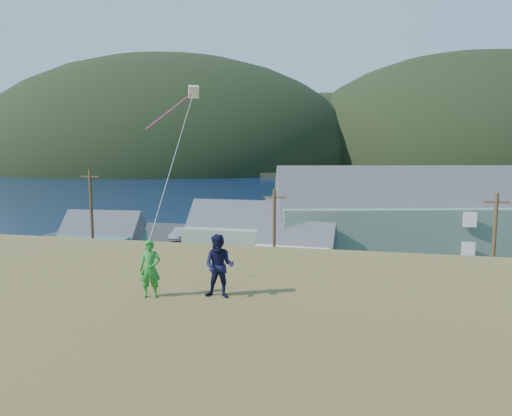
# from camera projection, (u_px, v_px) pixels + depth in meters

# --- Properties ---
(ground) EXTENTS (900.00, 900.00, 0.00)m
(ground) POSITION_uv_depth(u_px,v_px,m) (283.00, 311.00, 32.11)
(ground) COLOR #0A1638
(ground) RESTS_ON ground
(grass_strip) EXTENTS (110.00, 8.00, 0.10)m
(grass_strip) POSITION_uv_depth(u_px,v_px,m) (278.00, 320.00, 30.17)
(grass_strip) COLOR #4C3D19
(grass_strip) RESTS_ON ground
(waterfront_lot) EXTENTS (72.00, 36.00, 0.12)m
(waterfront_lot) POSITION_uv_depth(u_px,v_px,m) (309.00, 257.00, 48.57)
(waterfront_lot) COLOR #28282B
(waterfront_lot) RESTS_ON ground
(wharf) EXTENTS (26.00, 14.00, 0.90)m
(wharf) POSITION_uv_depth(u_px,v_px,m) (287.00, 220.00, 72.11)
(wharf) COLOR gray
(wharf) RESTS_ON ground
(far_shore) EXTENTS (900.00, 320.00, 2.00)m
(far_shore) POSITION_uv_depth(u_px,v_px,m) (353.00, 166.00, 351.55)
(far_shore) COLOR black
(far_shore) RESTS_ON ground
(far_hills) EXTENTS (760.00, 265.00, 143.00)m
(far_hills) POSITION_uv_depth(u_px,v_px,m) (408.00, 167.00, 294.62)
(far_hills) COLOR black
(far_hills) RESTS_ON ground
(lodge) EXTENTS (34.59, 17.41, 11.73)m
(lodge) POSITION_uv_depth(u_px,v_px,m) (438.00, 216.00, 47.16)
(lodge) COLOR slate
(lodge) RESTS_ON waterfront_lot
(shed_teal) EXTENTS (8.36, 6.15, 6.28)m
(shed_teal) POSITION_uv_depth(u_px,v_px,m) (101.00, 239.00, 46.25)
(shed_teal) COLOR #2C6267
(shed_teal) RESTS_ON waterfront_lot
(shed_palegreen_near) EXTENTS (10.32, 6.70, 7.39)m
(shed_palegreen_near) POSITION_uv_depth(u_px,v_px,m) (237.00, 233.00, 47.19)
(shed_palegreen_near) COLOR gray
(shed_palegreen_near) RESTS_ON waterfront_lot
(shed_white) EXTENTS (7.49, 5.24, 5.70)m
(shed_white) POSITION_uv_depth(u_px,v_px,m) (295.00, 249.00, 41.98)
(shed_white) COLOR silver
(shed_white) RESTS_ON waterfront_lot
(shed_palegreen_far) EXTENTS (10.87, 7.33, 6.75)m
(shed_palegreen_far) POSITION_uv_depth(u_px,v_px,m) (305.00, 221.00, 56.97)
(shed_palegreen_far) COLOR gray
(shed_palegreen_far) RESTS_ON waterfront_lot
(utility_poles) EXTENTS (29.72, 0.24, 9.66)m
(utility_poles) POSITION_uv_depth(u_px,v_px,m) (264.00, 242.00, 33.40)
(utility_poles) COLOR #47331E
(utility_poles) RESTS_ON waterfront_lot
(parked_cars) EXTENTS (18.80, 12.77, 1.56)m
(parked_cars) POSITION_uv_depth(u_px,v_px,m) (238.00, 237.00, 55.18)
(parked_cars) COLOR white
(parked_cars) RESTS_ON waterfront_lot
(kite_flyer_green) EXTENTS (0.64, 0.49, 1.55)m
(kite_flyer_green) POSITION_uv_depth(u_px,v_px,m) (150.00, 269.00, 12.13)
(kite_flyer_green) COLOR #24872A
(kite_flyer_green) RESTS_ON hillside
(kite_flyer_navy) EXTENTS (0.84, 0.66, 1.70)m
(kite_flyer_navy) POSITION_uv_depth(u_px,v_px,m) (219.00, 266.00, 12.11)
(kite_flyer_navy) COLOR black
(kite_flyer_navy) RESTS_ON hillside
(kite_rig) EXTENTS (1.71, 4.95, 10.81)m
(kite_rig) POSITION_uv_depth(u_px,v_px,m) (190.00, 96.00, 20.58)
(kite_rig) COLOR beige
(kite_rig) RESTS_ON ground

